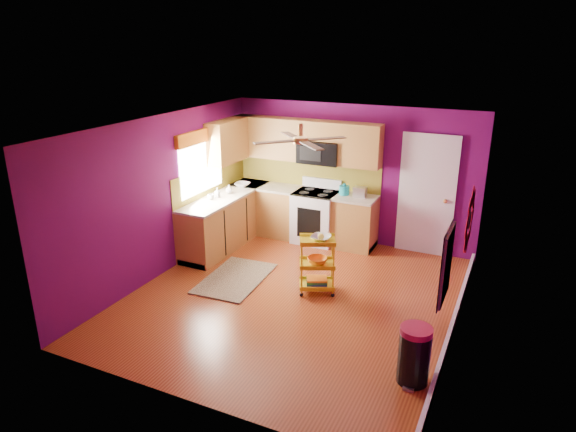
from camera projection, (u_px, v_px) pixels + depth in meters
The scene contains 18 objects.
ground at pixel (294, 298), 7.48m from camera, with size 5.00×5.00×0.00m, color maroon.
room_envelope at pixel (296, 191), 6.92m from camera, with size 4.54×5.04×2.52m.
lower_cabinets at pixel (268, 218), 9.42m from camera, with size 2.81×2.31×0.94m.
electric_range at pixel (316, 216), 9.39m from camera, with size 0.76×0.66×1.13m.
upper_cabinetry at pixel (281, 142), 9.23m from camera, with size 2.80×2.30×1.26m.
left_window at pixel (201, 152), 8.68m from camera, with size 0.08×1.35×1.08m.
panel_door at pixel (427, 197), 8.70m from camera, with size 0.95×0.11×2.15m.
right_wall_art at pixel (460, 238), 5.82m from camera, with size 0.04×2.74×1.04m.
ceiling_fan at pixel (301, 140), 6.89m from camera, with size 1.01×1.01×0.26m.
shag_rug at pixel (235, 278), 8.04m from camera, with size 0.86×1.41×0.02m, color black.
rolling_cart at pixel (318, 262), 7.50m from camera, with size 0.62×0.55×0.93m.
trash_can at pixel (414, 355), 5.57m from camera, with size 0.35×0.38×0.67m.
teal_kettle at pixel (344, 190), 9.08m from camera, with size 0.18×0.18×0.21m.
toaster at pixel (360, 192), 8.94m from camera, with size 0.22×0.15×0.18m, color beige.
soap_bottle_a at pixel (217, 193), 8.93m from camera, with size 0.08×0.08×0.17m, color #EA3F72.
soap_bottle_b at pixel (229, 189), 9.16m from camera, with size 0.12×0.12×0.15m, color white.
counter_dish at pixel (242, 185), 9.59m from camera, with size 0.28×0.28×0.07m, color white.
counter_cup at pixel (211, 197), 8.83m from camera, with size 0.12×0.12×0.09m, color white.
Camera 1 is at (2.74, -6.06, 3.62)m, focal length 32.00 mm.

